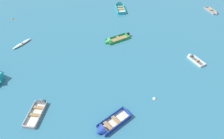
# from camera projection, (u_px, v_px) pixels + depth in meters

# --- Properties ---
(rowboat_green_near_right) EXTENTS (4.29, 2.58, 1.20)m
(rowboat_green_near_right) POSITION_uv_depth(u_px,v_px,m) (112.00, 41.00, 28.78)
(rowboat_green_near_right) COLOR #99754C
(rowboat_green_near_right) RESTS_ON ground_plane
(rowboat_deep_blue_back_row_left) EXTENTS (3.91, 2.95, 1.17)m
(rowboat_deep_blue_back_row_left) POSITION_uv_depth(u_px,v_px,m) (107.00, 127.00, 18.12)
(rowboat_deep_blue_back_row_left) COLOR beige
(rowboat_deep_blue_back_row_left) RESTS_ON ground_plane
(rowboat_white_center) EXTENTS (1.62, 2.82, 0.82)m
(rowboat_white_center) POSITION_uv_depth(u_px,v_px,m) (192.00, 58.00, 25.88)
(rowboat_white_center) COLOR #4C4C51
(rowboat_white_center) RESTS_ON ground_plane
(rowboat_grey_back_row_center) EXTENTS (1.41, 3.29, 0.93)m
(rowboat_grey_back_row_center) POSITION_uv_depth(u_px,v_px,m) (214.00, 12.00, 35.66)
(rowboat_grey_back_row_center) COLOR #99754C
(rowboat_grey_back_row_center) RESTS_ON ground_plane
(rowboat_turquoise_cluster_inner) EXTENTS (1.69, 4.20, 1.37)m
(rowboat_turquoise_cluster_inner) POSITION_uv_depth(u_px,v_px,m) (120.00, 7.00, 37.32)
(rowboat_turquoise_cluster_inner) COLOR beige
(rowboat_turquoise_cluster_inner) RESTS_ON ground_plane
(kayak_white_midfield_right) EXTENTS (2.50, 2.69, 0.30)m
(kayak_white_midfield_right) POSITION_uv_depth(u_px,v_px,m) (22.00, 44.00, 28.27)
(kayak_white_midfield_right) COLOR white
(kayak_white_midfield_right) RESTS_ON ground_plane
(rowboat_grey_far_back) EXTENTS (2.26, 3.72, 1.18)m
(rowboat_grey_far_back) POSITION_uv_depth(u_px,v_px,m) (40.00, 106.00, 19.97)
(rowboat_grey_far_back) COLOR beige
(rowboat_grey_far_back) RESTS_ON ground_plane
(mooring_buoy_central) EXTENTS (0.36, 0.36, 0.36)m
(mooring_buoy_central) POSITION_uv_depth(u_px,v_px,m) (13.00, 19.00, 34.12)
(mooring_buoy_central) COLOR orange
(mooring_buoy_central) RESTS_ON ground_plane
(mooring_buoy_near_foreground) EXTENTS (0.35, 0.35, 0.35)m
(mooring_buoy_near_foreground) POSITION_uv_depth(u_px,v_px,m) (154.00, 99.00, 20.85)
(mooring_buoy_near_foreground) COLOR silver
(mooring_buoy_near_foreground) RESTS_ON ground_plane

